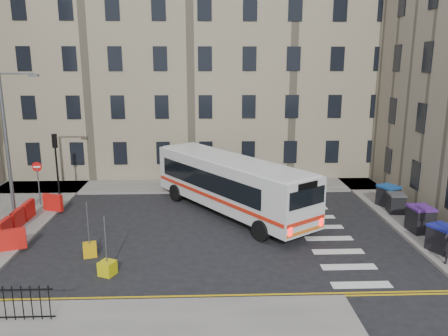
{
  "coord_description": "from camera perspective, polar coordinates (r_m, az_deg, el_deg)",
  "views": [
    {
      "loc": [
        -2.11,
        -21.69,
        8.61
      ],
      "look_at": [
        -1.21,
        1.87,
        3.0
      ],
      "focal_mm": 35.0,
      "sensor_mm": 36.0,
      "label": 1
    }
  ],
  "objects": [
    {
      "name": "ground",
      "position": [
        23.43,
        3.18,
        -8.19
      ],
      "size": [
        120.0,
        120.0,
        0.0
      ],
      "primitive_type": "plane",
      "color": "black",
      "rests_on": "ground"
    },
    {
      "name": "pavement_north",
      "position": [
        31.71,
        -9.15,
        -2.4
      ],
      "size": [
        36.0,
        3.2,
        0.15
      ],
      "primitive_type": "cube",
      "color": "slate",
      "rests_on": "ground"
    },
    {
      "name": "pavement_east",
      "position": [
        29.26,
        20.31,
        -4.43
      ],
      "size": [
        2.4,
        26.0,
        0.15
      ],
      "primitive_type": "cube",
      "color": "slate",
      "rests_on": "ground"
    },
    {
      "name": "terrace_north",
      "position": [
        37.51,
        -9.93,
        13.21
      ],
      "size": [
        38.3,
        10.8,
        17.2
      ],
      "color": "gray",
      "rests_on": "ground"
    },
    {
      "name": "traffic_light_nw",
      "position": [
        30.42,
        -21.11,
        1.6
      ],
      "size": [
        0.28,
        0.22,
        4.1
      ],
      "color": "black",
      "rests_on": "pavement_west"
    },
    {
      "name": "streetlamp",
      "position": [
        26.42,
        -26.51,
        2.66
      ],
      "size": [
        0.5,
        0.22,
        8.14
      ],
      "color": "#595B5E",
      "rests_on": "pavement_west"
    },
    {
      "name": "no_entry_north",
      "position": [
        28.92,
        -23.16,
        -0.77
      ],
      "size": [
        0.6,
        0.08,
        3.0
      ],
      "color": "#595B5E",
      "rests_on": "pavement_west"
    },
    {
      "name": "roadworks_barriers",
      "position": [
        25.5,
        -24.62,
        -6.07
      ],
      "size": [
        1.66,
        6.26,
        1.0
      ],
      "color": "red",
      "rests_on": "pavement_west"
    },
    {
      "name": "bus",
      "position": [
        25.5,
        0.82,
        -1.92
      ],
      "size": [
        9.03,
        11.35,
        3.25
      ],
      "rotation": [
        0.0,
        0.0,
        0.61
      ],
      "color": "silver",
      "rests_on": "ground"
    },
    {
      "name": "wheelie_bin_a",
      "position": [
        22.8,
        26.57,
        -8.2
      ],
      "size": [
        1.33,
        1.41,
        1.23
      ],
      "rotation": [
        0.0,
        0.0,
        0.4
      ],
      "color": "black",
      "rests_on": "pavement_east"
    },
    {
      "name": "wheelie_bin_b",
      "position": [
        24.86,
        24.25,
        -6.08
      ],
      "size": [
        1.17,
        1.32,
        1.35
      ],
      "rotation": [
        0.0,
        0.0,
        0.09
      ],
      "color": "black",
      "rests_on": "pavement_east"
    },
    {
      "name": "wheelie_bin_c",
      "position": [
        25.39,
        24.04,
        -5.86
      ],
      "size": [
        1.11,
        1.22,
        1.19
      ],
      "rotation": [
        0.0,
        0.0,
        0.18
      ],
      "color": "black",
      "rests_on": "pavement_east"
    },
    {
      "name": "wheelie_bin_d",
      "position": [
        27.47,
        21.54,
        -4.26
      ],
      "size": [
        1.0,
        1.12,
        1.14
      ],
      "rotation": [
        0.0,
        0.0,
        -0.1
      ],
      "color": "black",
      "rests_on": "pavement_east"
    },
    {
      "name": "wheelie_bin_e",
      "position": [
        28.55,
        20.65,
        -3.39
      ],
      "size": [
        1.39,
        1.46,
        1.27
      ],
      "rotation": [
        0.0,
        0.0,
        0.43
      ],
      "color": "black",
      "rests_on": "pavement_east"
    },
    {
      "name": "bollard_yellow",
      "position": [
        21.33,
        -17.11,
        -10.16
      ],
      "size": [
        0.74,
        0.74,
        0.6
      ],
      "primitive_type": "cube",
      "rotation": [
        0.0,
        0.0,
        0.27
      ],
      "color": "#CB980B",
      "rests_on": "ground"
    },
    {
      "name": "bollard_chevron",
      "position": [
        19.36,
        -14.99,
        -12.52
      ],
      "size": [
        0.79,
        0.79,
        0.6
      ],
      "primitive_type": "cube",
      "rotation": [
        0.0,
        0.0,
        -0.42
      ],
      "color": "#C1B40B",
      "rests_on": "ground"
    }
  ]
}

